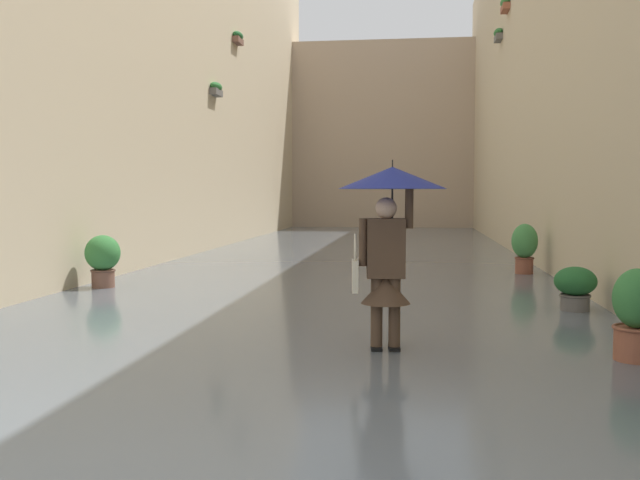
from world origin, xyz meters
TOP-DOWN VIEW (x-y plane):
  - ground_plane at (0.00, -14.84)m, footprint 74.20×74.20m
  - flood_water at (0.00, -14.84)m, footprint 9.04×35.68m
  - building_facade_left at (-5.02, -14.84)m, footprint 2.04×33.68m
  - building_facade_right at (5.02, -14.84)m, footprint 2.04×33.68m
  - building_facade_far at (0.00, -30.58)m, footprint 11.84×1.80m
  - person_wading at (-1.26, -4.26)m, footprint 1.09×1.09m
  - potted_plant_far_right at (3.67, -8.40)m, footprint 0.58×0.58m
  - potted_plant_mid_left at (-3.60, -4.10)m, footprint 0.45×0.45m
  - potted_plant_far_left at (-3.65, -11.43)m, footprint 0.51×0.51m
  - potted_plant_near_left at (-3.67, -7.01)m, footprint 0.56×0.56m

SIDE VIEW (x-z plane):
  - ground_plane at x=0.00m, z-range 0.00..0.00m
  - flood_water at x=0.00m, z-range 0.00..0.07m
  - potted_plant_near_left at x=-3.67m, z-range 0.05..0.71m
  - potted_plant_mid_left at x=-3.60m, z-range 0.02..0.96m
  - potted_plant_far_right at x=3.67m, z-range 0.08..1.02m
  - potted_plant_far_left at x=-3.65m, z-range 0.07..1.12m
  - person_wading at x=-1.26m, z-range 0.43..2.42m
  - building_facade_far at x=0.00m, z-range 0.00..8.53m
  - building_facade_left at x=-5.02m, z-range 0.00..10.42m
  - building_facade_right at x=5.02m, z-range 0.00..11.52m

